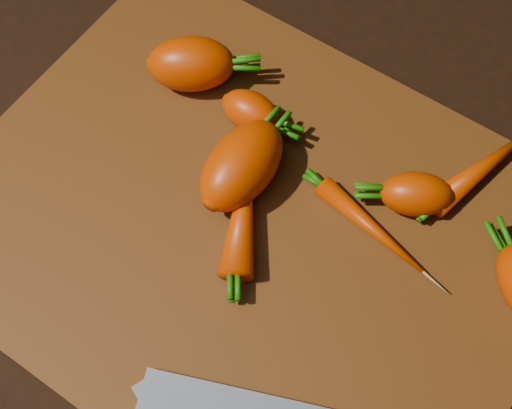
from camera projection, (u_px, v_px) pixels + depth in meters
The scene contains 9 objects.
ground at pixel (250, 231), 0.62m from camera, with size 2.00×2.00×0.01m, color black.
cutting_board at pixel (249, 226), 0.61m from camera, with size 0.50×0.40×0.01m, color #62310D.
carrot_0 at pixel (191, 64), 0.65m from camera, with size 0.08×0.05×0.05m, color #C83500.
carrot_1 at pixel (242, 165), 0.60m from camera, with size 0.09×0.06×0.06m, color #C83500.
carrot_2 at pixel (416, 194), 0.60m from camera, with size 0.06×0.04×0.04m, color #C83500.
carrot_3 at pixel (250, 111), 0.63m from camera, with size 0.05×0.04×0.04m, color #C83500.
carrot_5 at pixel (481, 169), 0.61m from camera, with size 0.12×0.02×0.02m, color #C83500.
carrot_6 at pixel (371, 227), 0.59m from camera, with size 0.11×0.02×0.02m, color #C83500.
carrot_7 at pixel (243, 212), 0.59m from camera, with size 0.11×0.03×0.03m, color #C83500.
Camera 1 is at (0.15, -0.21, 0.56)m, focal length 50.00 mm.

